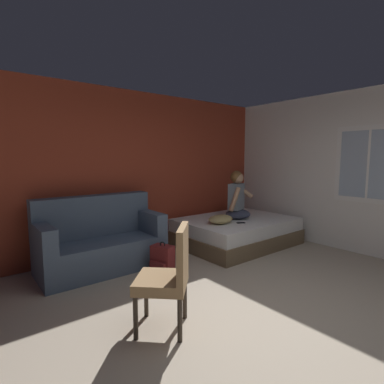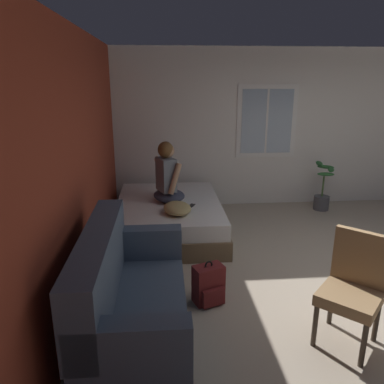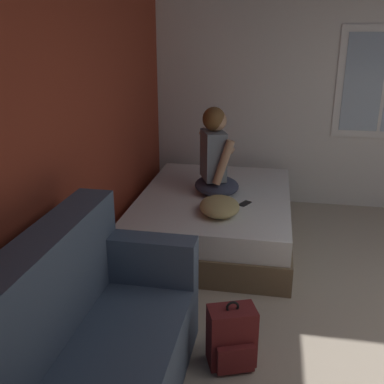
% 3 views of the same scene
% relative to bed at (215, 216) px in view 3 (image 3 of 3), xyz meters
% --- Properties ---
extents(wall_back_accent, '(10.74, 0.16, 2.70)m').
position_rel_bed_xyz_m(wall_back_accent, '(-1.67, 0.97, 1.11)').
color(wall_back_accent, '#993823').
rests_on(wall_back_accent, ground).
extents(bed, '(2.06, 1.53, 0.48)m').
position_rel_bed_xyz_m(bed, '(0.00, 0.00, 0.00)').
color(bed, brown).
rests_on(bed, ground).
extents(couch, '(1.71, 0.83, 1.04)m').
position_rel_bed_xyz_m(couch, '(-2.43, 0.39, 0.16)').
color(couch, '#47566B').
rests_on(couch, ground).
extents(person_seated, '(0.65, 0.60, 0.88)m').
position_rel_bed_xyz_m(person_seated, '(0.02, 0.01, 0.60)').
color(person_seated, '#383D51').
rests_on(person_seated, bed).
extents(backpack, '(0.31, 0.34, 0.46)m').
position_rel_bed_xyz_m(backpack, '(-1.86, -0.36, -0.04)').
color(backpack, maroon).
rests_on(backpack, ground).
extents(throw_pillow, '(0.53, 0.43, 0.14)m').
position_rel_bed_xyz_m(throw_pillow, '(-0.51, -0.11, 0.31)').
color(throw_pillow, tan).
rests_on(throw_pillow, bed).
extents(cell_phone, '(0.16, 0.13, 0.01)m').
position_rel_bed_xyz_m(cell_phone, '(-0.23, -0.32, 0.25)').
color(cell_phone, black).
rests_on(cell_phone, bed).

